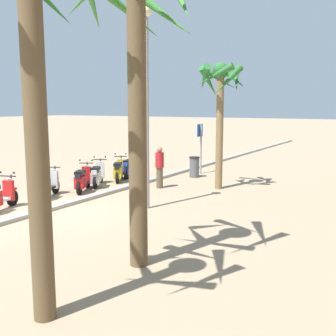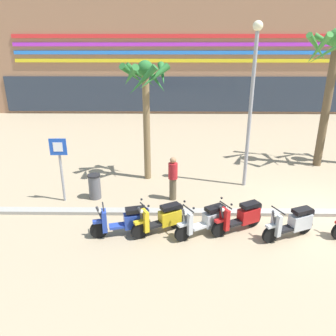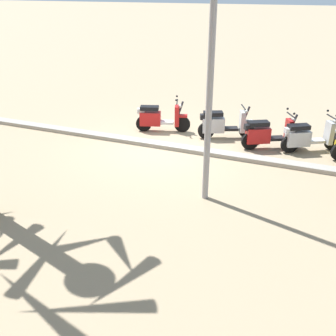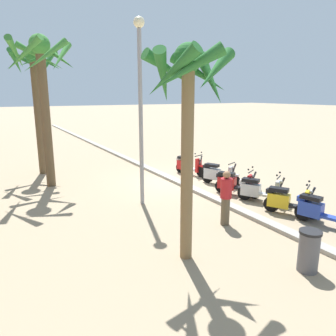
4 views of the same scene
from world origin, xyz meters
The scene contains 14 objects.
ground_plane centered at (0.00, 0.00, 0.00)m, with size 200.00×200.00×0.00m, color #9E896B.
curb_strip centered at (0.00, 0.06, 0.06)m, with size 60.00×0.36×0.12m, color gray.
mall_facade_backdrop centered at (2.56, 23.16, 5.25)m, with size 47.29×11.82×10.52m.
scooter_blue_tail_end centered at (-6.43, -1.27, 0.46)m, with size 1.81×0.75×1.04m.
scooter_yellow_second_in_line centered at (-5.33, -1.12, 0.46)m, with size 1.59×0.99×1.17m.
scooter_silver_last_in_row centered at (-4.00, -1.19, 0.45)m, with size 1.66×1.05×1.17m.
scooter_red_gap_after_mid centered at (-2.89, -0.98, 0.46)m, with size 1.67×1.00×1.17m.
scooter_silver_mid_centre centered at (-1.43, -1.34, 0.46)m, with size 1.72×0.91×1.04m.
crossing_sign centered at (-9.03, 0.99, 1.50)m, with size 0.60×0.13×2.40m.
palm_tree_mid_walkway centered at (1.90, 4.98, 4.56)m, with size 2.64×2.68×6.12m.
palm_tree_far_corner centered at (-6.10, 3.25, 3.81)m, with size 2.04×2.03×4.89m.
pedestrian_by_palm_tree centered at (-5.01, 1.17, 0.88)m, with size 0.34×0.34×1.66m.
litter_bin centered at (-7.93, 1.23, 0.48)m, with size 0.48×0.48×0.95m.
street_lamp centered at (-2.07, 2.54, 3.84)m, with size 0.36×0.36×6.24m.
Camera 2 is at (-5.04, -10.00, 5.47)m, focal length 35.24 mm.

